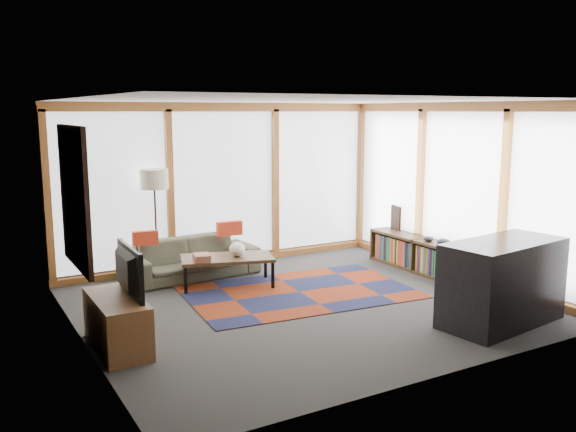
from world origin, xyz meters
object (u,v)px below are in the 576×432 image
bookshelf (420,255)px  floor_lamp (156,224)px  television (121,271)px  sofa (191,258)px  tv_console (117,323)px  bar_counter (502,282)px  coffee_table (227,271)px

bookshelf → floor_lamp: bearing=155.9°
floor_lamp → television: size_ratio=1.80×
sofa → tv_console: bearing=-130.7°
sofa → floor_lamp: (-0.46, 0.19, 0.53)m
tv_console → bookshelf: bearing=9.3°
sofa → floor_lamp: size_ratio=1.22×
tv_console → bar_counter: (4.12, -1.46, 0.22)m
coffee_table → tv_console: bearing=-141.6°
floor_lamp → tv_console: 2.79m
floor_lamp → television: bearing=-115.3°
coffee_table → bar_counter: bearing=-54.3°
coffee_table → bar_counter: 3.72m
sofa → television: (-1.60, -2.21, 0.53)m
tv_console → sofa: bearing=53.2°
coffee_table → television: television is taller
floor_lamp → sofa: bearing=-22.8°
bookshelf → tv_console: 4.96m
television → bar_counter: bearing=-109.0°
bar_counter → floor_lamp: bearing=118.8°
tv_console → coffee_table: bearing=38.4°
tv_console → television: size_ratio=1.22×
floor_lamp → bar_counter: bearing=-53.4°
coffee_table → tv_console: 2.50m
bookshelf → television: (-4.82, -0.76, 0.56)m
bar_counter → coffee_table: bearing=118.0°
sofa → television: television is taller
sofa → bar_counter: bar_counter is taller
sofa → coffee_table: size_ratio=1.54×
floor_lamp → coffee_table: (0.74, -0.90, -0.60)m
bookshelf → bar_counter: size_ratio=1.33×
floor_lamp → tv_console: (-1.22, -2.45, -0.54)m
floor_lamp → bookshelf: floor_lamp is taller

